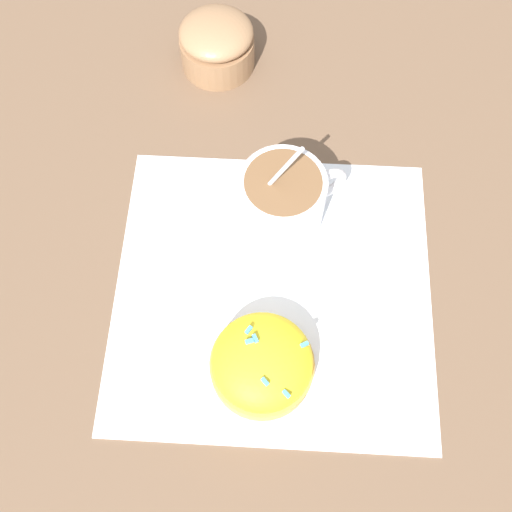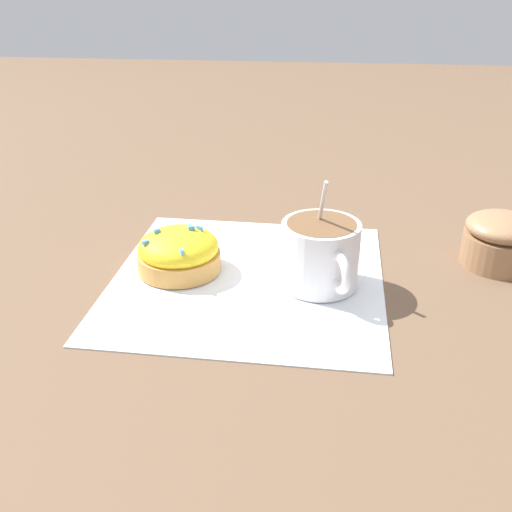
# 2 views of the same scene
# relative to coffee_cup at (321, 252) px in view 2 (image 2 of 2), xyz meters

# --- Properties ---
(ground_plane) EXTENTS (3.00, 3.00, 0.00)m
(ground_plane) POSITION_rel_coffee_cup_xyz_m (-0.08, 0.01, -0.04)
(ground_plane) COLOR brown
(paper_napkin) EXTENTS (0.29, 0.30, 0.00)m
(paper_napkin) POSITION_rel_coffee_cup_xyz_m (-0.08, 0.01, -0.04)
(paper_napkin) COLOR white
(paper_napkin) RESTS_ON ground_plane
(coffee_cup) EXTENTS (0.08, 0.11, 0.12)m
(coffee_cup) POSITION_rel_coffee_cup_xyz_m (0.00, 0.00, 0.00)
(coffee_cup) COLOR white
(coffee_cup) RESTS_ON paper_napkin
(frosted_pastry) EXTENTS (0.09, 0.09, 0.05)m
(frosted_pastry) POSITION_rel_coffee_cup_xyz_m (-0.15, 0.02, -0.02)
(frosted_pastry) COLOR #D19347
(frosted_pastry) RESTS_ON paper_napkin
(sugar_bowl) EXTENTS (0.08, 0.08, 0.06)m
(sugar_bowl) POSITION_rel_coffee_cup_xyz_m (0.20, 0.07, -0.01)
(sugar_bowl) COLOR #99704C
(sugar_bowl) RESTS_ON ground_plane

